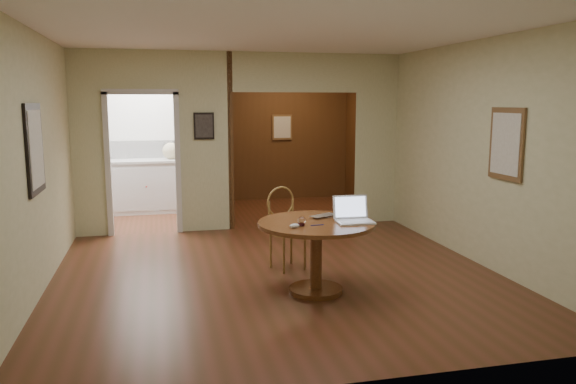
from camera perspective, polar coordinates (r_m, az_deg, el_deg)
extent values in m
plane|color=#4B2915|center=(6.44, -0.96, -8.57)|extent=(5.00, 5.00, 0.00)
plane|color=white|center=(6.18, -1.03, 16.02)|extent=(5.00, 5.00, 0.00)
plane|color=beige|center=(3.78, 7.01, -0.30)|extent=(5.00, 0.00, 5.00)
plane|color=beige|center=(6.15, -24.44, 2.61)|extent=(0.00, 5.00, 5.00)
plane|color=beige|center=(7.12, 19.12, 3.73)|extent=(0.00, 5.00, 5.00)
cube|color=beige|center=(8.57, -19.60, 4.56)|extent=(0.50, 2.70, 0.04)
cube|color=beige|center=(8.55, -8.51, 4.98)|extent=(0.80, 2.70, 0.04)
cube|color=beige|center=(9.19, 8.92, 5.26)|extent=(0.70, 2.70, 0.04)
plane|color=white|center=(10.52, -13.51, 5.61)|extent=(2.70, 0.00, 2.70)
plane|color=#432A13|center=(11.28, -0.63, 6.10)|extent=(2.70, 0.00, 2.70)
cube|color=#432A13|center=(9.83, -6.78, 5.56)|extent=(0.08, 2.50, 2.70)
cube|color=black|center=(6.13, -24.35, 4.01)|extent=(0.03, 0.70, 0.90)
cube|color=brown|center=(6.68, 21.32, 4.57)|extent=(0.03, 0.60, 0.80)
cube|color=black|center=(8.51, -8.54, 6.65)|extent=(0.30, 0.03, 0.40)
cube|color=white|center=(11.26, -0.61, 6.60)|extent=(0.40, 0.03, 0.50)
cube|color=white|center=(10.52, -13.46, 4.25)|extent=(2.00, 0.02, 0.32)
cylinder|color=brown|center=(5.95, 2.84, -9.88)|extent=(0.56, 0.56, 0.05)
cylinder|color=brown|center=(5.84, 2.87, -6.68)|extent=(0.12, 0.12, 0.65)
cylinder|color=brown|center=(5.75, 2.90, -3.23)|extent=(1.20, 1.20, 0.04)
cylinder|color=olive|center=(6.62, -0.03, -4.13)|extent=(0.52, 0.52, 0.03)
cylinder|color=olive|center=(6.48, -0.42, -6.44)|extent=(0.03, 0.03, 0.44)
cylinder|color=olive|center=(6.64, 1.73, -6.06)|extent=(0.03, 0.03, 0.44)
cylinder|color=olive|center=(6.72, -1.77, -5.87)|extent=(0.03, 0.03, 0.44)
cylinder|color=olive|center=(6.87, 0.33, -5.52)|extent=(0.03, 0.03, 0.44)
cylinder|color=olive|center=(6.62, -1.93, -2.49)|extent=(0.03, 0.03, 0.35)
cylinder|color=olive|center=(6.79, 0.48, -2.19)|extent=(0.03, 0.03, 0.35)
torus|color=olive|center=(6.68, -0.76, -1.01)|extent=(0.36, 0.15, 0.38)
cube|color=silver|center=(5.73, 6.83, -3.04)|extent=(0.38, 0.27, 0.02)
cube|color=silver|center=(5.70, 6.95, -3.01)|extent=(0.32, 0.15, 0.00)
cube|color=silver|center=(5.84, 6.34, -1.50)|extent=(0.37, 0.08, 0.24)
cube|color=#929DB9|center=(5.84, 6.37, -1.52)|extent=(0.32, 0.06, 0.20)
imported|color=#AAABAF|center=(5.94, 3.94, -2.52)|extent=(0.37, 0.33, 0.02)
ellipsoid|color=silver|center=(5.46, 0.67, -3.45)|extent=(0.12, 0.08, 0.04)
cylinder|color=navy|center=(5.58, 2.99, -3.37)|extent=(0.14, 0.02, 0.01)
cube|color=silver|center=(10.31, -13.33, 0.52)|extent=(2.00, 0.55, 0.90)
cube|color=silver|center=(10.25, -13.42, 3.11)|extent=(2.06, 0.60, 0.04)
sphere|color=#B20C0C|center=(10.02, -14.20, 0.52)|extent=(0.03, 0.03, 0.03)
sphere|color=#B20C0C|center=(10.05, -8.49, 0.73)|extent=(0.03, 0.03, 0.03)
ellipsoid|color=beige|center=(10.24, -11.81, 4.11)|extent=(0.30, 0.26, 0.30)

